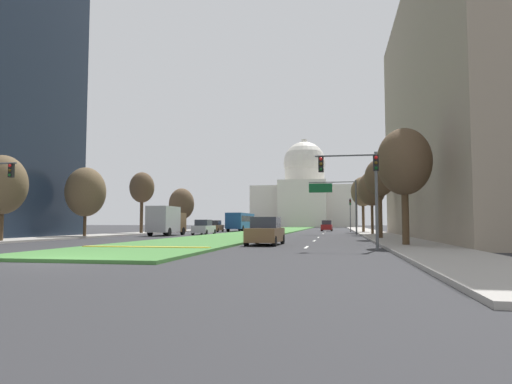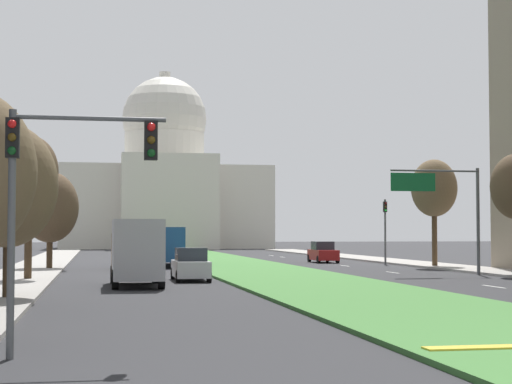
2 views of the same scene
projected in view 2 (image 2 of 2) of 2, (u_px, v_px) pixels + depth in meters
ground_plane at (220, 262)px, 73.50m from camera, size 279.70×279.70×0.00m
grass_median at (232, 264)px, 67.26m from camera, size 7.89×114.42×0.14m
lane_dashes_right at (372, 270)px, 59.01m from camera, size 0.16×72.97×0.01m
sidewalk_left at (34, 269)px, 58.35m from camera, size 4.00×114.42×0.15m
sidewalk_right at (439, 266)px, 63.69m from camera, size 4.00×114.42×0.15m
capitol_building at (165, 185)px, 135.65m from camera, size 32.25×22.94×28.22m
traffic_light_near_left at (53, 177)px, 17.97m from camera, size 3.34×0.35×5.20m
traffic_light_far_right at (385, 223)px, 68.10m from camera, size 0.28×0.35×5.20m
overhead_guide_sign at (445, 198)px, 51.58m from camera, size 5.67×0.20×6.50m
street_tree_left_mid at (8, 186)px, 32.71m from camera, size 3.80×3.80×6.78m
street_tree_left_far at (29, 172)px, 45.46m from camera, size 3.08×3.08×7.78m
street_tree_left_distant at (50, 207)px, 58.61m from camera, size 3.90×3.90×6.75m
street_tree_right_distant at (434, 189)px, 62.36m from camera, size 3.35×3.35×7.90m
sedan_midblock at (191, 265)px, 45.57m from camera, size 1.85×4.25×1.77m
sedan_distant at (129, 258)px, 59.39m from camera, size 2.06×4.51×1.76m
sedan_far_horizon at (323, 253)px, 72.36m from camera, size 1.91×4.32×1.79m
box_truck_delivery at (137, 252)px, 41.00m from camera, size 2.40×6.40×3.20m
city_bus at (162, 243)px, 65.72m from camera, size 2.62×11.00×2.95m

